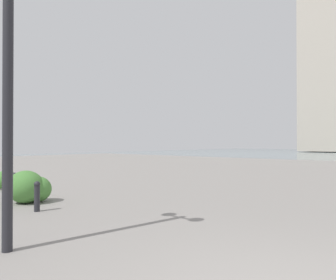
# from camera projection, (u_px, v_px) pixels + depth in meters

# --- Properties ---
(lamppost) EXTENTS (0.98, 0.28, 4.34)m
(lamppost) POSITION_uv_depth(u_px,v_px,m) (8.00, 44.00, 4.46)
(lamppost) COLOR #232328
(lamppost) RESTS_ON ground
(bollard_near) EXTENTS (0.13, 0.13, 0.66)m
(bollard_near) POSITION_uv_depth(u_px,v_px,m) (37.00, 196.00, 7.02)
(bollard_near) COLOR #232328
(bollard_near) RESTS_ON ground
(bollard_mid) EXTENTS (0.13, 0.13, 0.67)m
(bollard_mid) POSITION_uv_depth(u_px,v_px,m) (14.00, 184.00, 9.01)
(bollard_mid) COLOR #232328
(bollard_mid) RESTS_ON ground
(shrub_low) EXTENTS (0.95, 0.85, 0.81)m
(shrub_low) POSITION_uv_depth(u_px,v_px,m) (26.00, 187.00, 8.00)
(shrub_low) COLOR #477F38
(shrub_low) RESTS_ON ground
(shrub_wide) EXTENTS (0.76, 0.69, 0.65)m
(shrub_wide) POSITION_uv_depth(u_px,v_px,m) (37.00, 189.00, 8.16)
(shrub_wide) COLOR #477F38
(shrub_wide) RESTS_ON ground
(shrub_tall) EXTENTS (0.72, 0.65, 0.61)m
(shrub_tall) POSITION_uv_depth(u_px,v_px,m) (6.00, 180.00, 10.44)
(shrub_tall) COLOR #477F38
(shrub_tall) RESTS_ON ground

